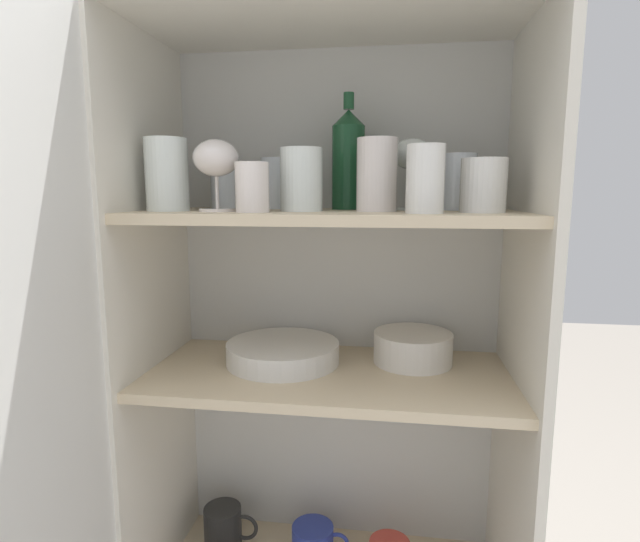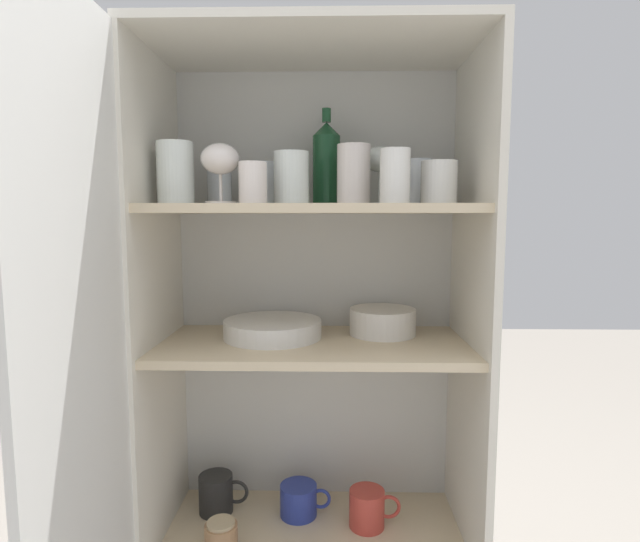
# 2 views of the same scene
# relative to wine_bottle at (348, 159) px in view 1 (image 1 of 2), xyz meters

# --- Properties ---
(cupboard_back_panel) EXTENTS (0.78, 0.02, 1.53)m
(cupboard_back_panel) POSITION_rel_wine_bottle_xyz_m (-0.03, 0.09, -0.52)
(cupboard_back_panel) COLOR silver
(cupboard_back_panel) RESTS_ON ground_plane
(cupboard_side_left) EXTENTS (0.02, 0.38, 1.53)m
(cupboard_side_left) POSITION_rel_wine_bottle_xyz_m (-0.41, -0.09, -0.52)
(cupboard_side_left) COLOR silver
(cupboard_side_left) RESTS_ON ground_plane
(cupboard_side_right) EXTENTS (0.02, 0.38, 1.53)m
(cupboard_side_right) POSITION_rel_wine_bottle_xyz_m (0.35, -0.09, -0.52)
(cupboard_side_right) COLOR silver
(cupboard_side_right) RESTS_ON ground_plane
(cupboard_top_panel) EXTENTS (0.78, 0.38, 0.02)m
(cupboard_top_panel) POSITION_rel_wine_bottle_xyz_m (-0.03, -0.09, 0.26)
(cupboard_top_panel) COLOR silver
(cupboard_top_panel) RESTS_ON cupboard_side_left
(shelf_board_middle) EXTENTS (0.74, 0.35, 0.02)m
(shelf_board_middle) POSITION_rel_wine_bottle_xyz_m (-0.03, -0.09, -0.45)
(shelf_board_middle) COLOR beige
(shelf_board_upper) EXTENTS (0.74, 0.35, 0.02)m
(shelf_board_upper) POSITION_rel_wine_bottle_xyz_m (-0.03, -0.09, -0.12)
(shelf_board_upper) COLOR beige
(cupboard_door) EXTENTS (0.03, 0.39, 1.53)m
(cupboard_door) POSITION_rel_wine_bottle_xyz_m (-0.41, -0.48, -0.52)
(cupboard_door) COLOR silver
(cupboard_door) RESTS_ON ground_plane
(tumbler_glass_0) EXTENTS (0.07, 0.07, 0.12)m
(tumbler_glass_0) POSITION_rel_wine_bottle_xyz_m (0.15, -0.19, -0.05)
(tumbler_glass_0) COLOR white
(tumbler_glass_0) RESTS_ON shelf_board_upper
(tumbler_glass_1) EXTENTS (0.06, 0.06, 0.09)m
(tumbler_glass_1) POSITION_rel_wine_bottle_xyz_m (-0.27, 0.00, -0.06)
(tumbler_glass_1) COLOR white
(tumbler_glass_1) RESTS_ON shelf_board_upper
(tumbler_glass_2) EXTENTS (0.08, 0.08, 0.14)m
(tumbler_glass_2) POSITION_rel_wine_bottle_xyz_m (-0.34, -0.14, -0.04)
(tumbler_glass_2) COLOR white
(tumbler_glass_2) RESTS_ON shelf_board_upper
(tumbler_glass_3) EXTENTS (0.07, 0.07, 0.11)m
(tumbler_glass_3) POSITION_rel_wine_bottle_xyz_m (-0.16, 0.01, -0.05)
(tumbler_glass_3) COLOR white
(tumbler_glass_3) RESTS_ON shelf_board_upper
(tumbler_glass_4) EXTENTS (0.06, 0.06, 0.09)m
(tumbler_glass_4) POSITION_rel_wine_bottle_xyz_m (-0.16, -0.18, -0.06)
(tumbler_glass_4) COLOR silver
(tumbler_glass_4) RESTS_ON shelf_board_upper
(tumbler_glass_5) EXTENTS (0.08, 0.08, 0.12)m
(tumbler_glass_5) POSITION_rel_wine_bottle_xyz_m (-0.08, -0.12, -0.05)
(tumbler_glass_5) COLOR white
(tumbler_glass_5) RESTS_ON shelf_board_upper
(tumbler_glass_6) EXTENTS (0.08, 0.08, 0.14)m
(tumbler_glass_6) POSITION_rel_wine_bottle_xyz_m (0.06, -0.10, -0.04)
(tumbler_glass_6) COLOR silver
(tumbler_glass_6) RESTS_ON shelf_board_upper
(tumbler_glass_7) EXTENTS (0.06, 0.06, 0.11)m
(tumbler_glass_7) POSITION_rel_wine_bottle_xyz_m (0.23, -0.02, -0.05)
(tumbler_glass_7) COLOR white
(tumbler_glass_7) RESTS_ON shelf_board_upper
(tumbler_glass_8) EXTENTS (0.08, 0.08, 0.10)m
(tumbler_glass_8) POSITION_rel_wine_bottle_xyz_m (0.26, -0.13, -0.06)
(tumbler_glass_8) COLOR white
(tumbler_glass_8) RESTS_ON shelf_board_upper
(wine_glass_0) EXTENTS (0.09, 0.09, 0.13)m
(wine_glass_0) POSITION_rel_wine_bottle_xyz_m (-0.23, -0.16, -0.01)
(wine_glass_0) COLOR silver
(wine_glass_0) RESTS_ON shelf_board_upper
(wine_glass_1) EXTENTS (0.08, 0.08, 0.14)m
(wine_glass_1) POSITION_rel_wine_bottle_xyz_m (0.13, -0.02, 0.00)
(wine_glass_1) COLOR white
(wine_glass_1) RESTS_ON shelf_board_upper
(wine_bottle) EXTENTS (0.07, 0.07, 0.24)m
(wine_bottle) POSITION_rel_wine_bottle_xyz_m (0.00, 0.00, 0.00)
(wine_bottle) COLOR #194728
(wine_bottle) RESTS_ON shelf_board_upper
(plate_stack_white) EXTENTS (0.25, 0.25, 0.04)m
(plate_stack_white) POSITION_rel_wine_bottle_xyz_m (-0.13, -0.05, -0.41)
(plate_stack_white) COLOR silver
(plate_stack_white) RESTS_ON shelf_board_middle
(mixing_bowl_large) EXTENTS (0.17, 0.17, 0.07)m
(mixing_bowl_large) POSITION_rel_wine_bottle_xyz_m (0.15, -0.01, -0.40)
(mixing_bowl_large) COLOR silver
(mixing_bowl_large) RESTS_ON shelf_board_middle
(coffee_mug_extra_2) EXTENTS (0.13, 0.09, 0.10)m
(coffee_mug_extra_2) POSITION_rel_wine_bottle_xyz_m (-0.29, -0.02, -0.87)
(coffee_mug_extra_2) COLOR black
(coffee_mug_extra_2) RESTS_ON shelf_board_lower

